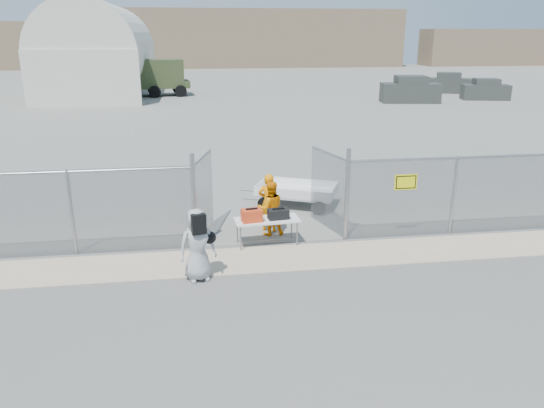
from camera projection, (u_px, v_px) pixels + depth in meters
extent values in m
plane|color=#525252|center=(285.00, 276.00, 12.20)|extent=(160.00, 160.00, 0.00)
cube|color=gray|center=(213.00, 90.00, 51.74)|extent=(160.00, 80.00, 0.01)
cube|color=#C6AD8F|center=(278.00, 258.00, 13.14)|extent=(44.00, 1.60, 0.01)
cube|color=#EA421A|center=(252.00, 215.00, 13.58)|extent=(0.55, 0.41, 0.32)
cube|color=black|center=(278.00, 214.00, 13.78)|extent=(0.56, 0.37, 0.26)
imported|color=orange|center=(269.00, 203.00, 14.73)|extent=(0.72, 0.61, 1.67)
imported|color=orange|center=(270.00, 208.00, 14.48)|extent=(0.79, 0.64, 1.52)
imported|color=#A6A6A6|center=(197.00, 245.00, 11.79)|extent=(0.92, 0.71, 1.68)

